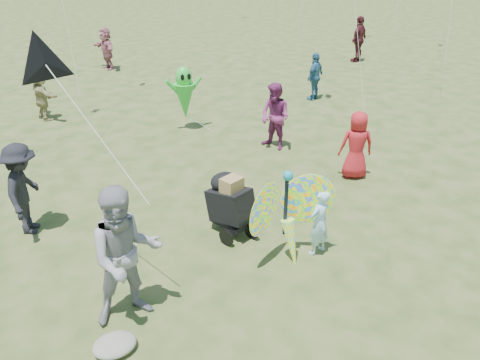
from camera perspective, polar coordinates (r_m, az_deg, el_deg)
name	(u,v)px	position (r m, az deg, el deg)	size (l,w,h in m)	color
ground	(293,282)	(7.34, 6.46, -12.28)	(160.00, 160.00, 0.00)	#51592B
child_girl	(319,222)	(7.69, 9.64, -5.11)	(0.43, 0.28, 1.17)	#B2E4FD
adult_man	(126,256)	(6.32, -13.73, -8.99)	(0.97, 0.75, 1.99)	gray
grey_bag	(115,345)	(6.45, -15.04, -18.85)	(0.56, 0.45, 0.18)	gray
crowd_a	(356,145)	(10.36, 14.01, 4.14)	(0.73, 0.47, 1.49)	#B21C22
crowd_b	(24,189)	(8.87, -24.85, -1.02)	(1.08, 0.62, 1.67)	black
crowd_c	(315,76)	(15.70, 9.13, 12.37)	(0.89, 0.37, 1.52)	#316588
crowd_d	(41,95)	(14.77, -23.07, 9.53)	(1.35, 0.43, 1.45)	tan
crowd_e	(275,117)	(11.56, 4.30, 7.69)	(0.80, 0.62, 1.65)	#7F2A61
crowd_h	(359,39)	(21.48, 14.30, 16.31)	(1.11, 0.46, 1.89)	#4B191F
crowd_j	(106,49)	(20.31, -16.00, 15.15)	(1.51, 0.48, 1.63)	#AC6271
jogging_stroller	(230,200)	(8.15, -1.28, -2.49)	(0.75, 1.14, 1.09)	black
butterfly_kite	(288,216)	(7.37, 5.89, -4.44)	(1.74, 0.75, 1.78)	#FF4F28
delta_kite_rig	(45,64)	(6.56, -22.65, 12.89)	(1.35, 1.52, 2.07)	black
alien_kite	(185,95)	(12.85, -6.77, 10.25)	(1.12, 0.69, 1.74)	green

